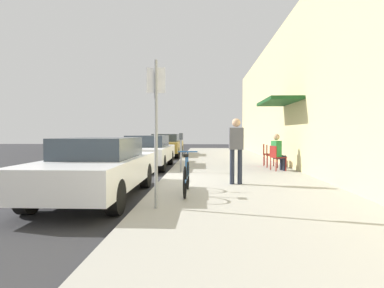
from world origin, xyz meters
name	(u,v)px	position (x,y,z in m)	size (l,w,h in m)	color
ground_plane	(161,183)	(0.00, 0.00, 0.00)	(60.00, 60.00, 0.00)	#2D2D30
sidewalk_slab	(233,173)	(2.25, 2.00, 0.06)	(4.50, 32.00, 0.12)	#9E9B93
building_facade	(304,87)	(4.65, 2.01, 3.00)	(1.40, 32.00, 6.01)	beige
parked_car_0	(98,166)	(-1.10, -1.99, 0.70)	(1.80, 4.40, 1.34)	silver
parked_car_1	(148,151)	(-1.10, 3.87, 0.70)	(1.80, 4.40, 1.34)	silver
parked_car_2	(166,145)	(-1.10, 9.86, 0.72)	(1.80, 4.40, 1.37)	#A58433
parking_meter	(181,149)	(0.45, 1.71, 0.89)	(0.12, 0.10, 1.32)	slate
street_sign	(156,122)	(0.40, -3.32, 1.64)	(0.32, 0.06, 2.60)	gray
bicycle_0	(186,177)	(0.86, -2.03, 0.48)	(0.46, 1.71, 0.90)	black
cafe_chair_0	(276,156)	(3.77, 2.19, 0.62)	(0.55, 0.55, 0.87)	maroon
seated_patron_0	(278,151)	(3.82, 2.20, 0.82)	(0.50, 0.46, 1.29)	#232838
cafe_chair_1	(270,154)	(3.76, 3.17, 0.62)	(0.53, 0.53, 0.87)	maroon
cafe_chair_2	(267,153)	(3.76, 3.80, 0.62)	(0.53, 0.53, 0.87)	maroon
pedestrian_standing	(236,146)	(2.07, -0.73, 1.12)	(0.36, 0.22, 1.70)	#232838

